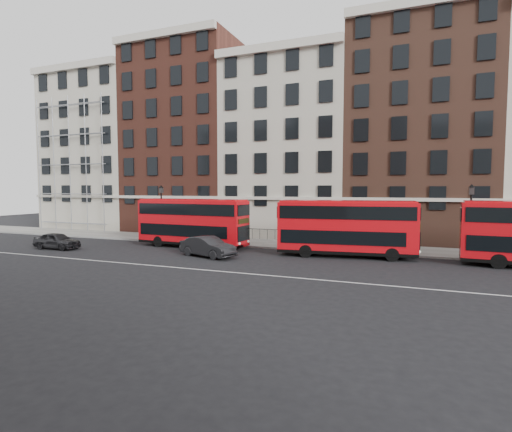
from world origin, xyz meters
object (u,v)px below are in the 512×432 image
at_px(bus_b, 192,222).
at_px(bus_c, 346,227).
at_px(car_front, 208,247).
at_px(car_rear, 57,241).

height_order(bus_b, bus_c, bus_c).
relative_size(bus_c, car_front, 2.20).
xyz_separation_m(bus_c, car_front, (-9.66, -3.80, -1.51)).
bearing_deg(car_front, bus_b, 61.28).
bearing_deg(bus_c, bus_b, 173.33).
height_order(bus_c, car_rear, bus_c).
distance_m(bus_b, car_rear, 11.53).
bearing_deg(bus_c, car_front, -165.15).
bearing_deg(car_rear, bus_b, -64.32).
xyz_separation_m(bus_c, car_rear, (-23.49, -5.12, -1.58)).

